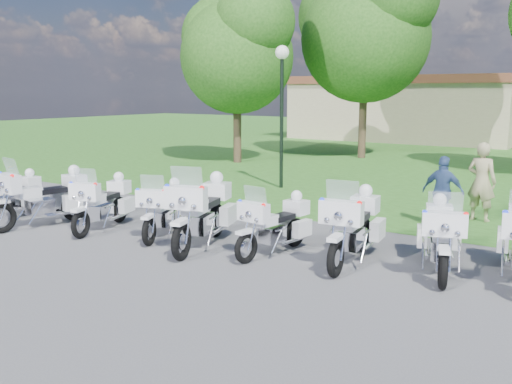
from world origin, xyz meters
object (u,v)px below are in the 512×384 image
Objects in this scene: motorcycle_5 at (276,224)px; motorcycle_7 at (441,235)px; motorcycle_4 at (203,211)px; motorcycle_1 at (45,196)px; motorcycle_3 at (164,208)px; bystander_a at (482,182)px; bystander_c at (443,192)px; motorcycle_0 at (6,195)px; lamp_post at (282,82)px; motorcycle_6 at (354,225)px; motorcycle_2 at (104,202)px.

motorcycle_7 reaches higher than motorcycle_5.
motorcycle_1 is at bearing -7.80° from motorcycle_4.
motorcycle_3 is 7.67m from bystander_a.
motorcycle_3 is at bearing 9.72° from motorcycle_5.
motorcycle_4 is at bearing 19.70° from motorcycle_5.
motorcycle_5 is 0.96× the size of motorcycle_7.
motorcycle_1 reaches higher than bystander_c.
motorcycle_4 is 1.14× the size of motorcycle_7.
motorcycle_1 is 5.89m from motorcycle_5.
bystander_a is at bearing -142.96° from motorcycle_0.
lamp_post is at bearing -52.73° from motorcycle_5.
lamp_post is at bearing -2.88° from bystander_a.
bystander_c is at bearing -146.43° from motorcycle_0.
motorcycle_3 is at bearing -163.05° from motorcycle_0.
bystander_a reaches higher than motorcycle_1.
motorcycle_5 is at bearing 161.12° from motorcycle_3.
motorcycle_6 reaches higher than motorcycle_7.
motorcycle_6 is 1.47× the size of bystander_c.
motorcycle_6 is 1.10× the size of motorcycle_7.
motorcycle_7 is at bearing -158.82° from motorcycle_1.
motorcycle_5 is (2.81, 0.19, -0.01)m from motorcycle_3.
bystander_c is (0.53, 3.73, 0.14)m from motorcycle_6.
motorcycle_4 is (4.23, 0.75, 0.03)m from motorcycle_1.
motorcycle_5 is (4.39, 0.55, -0.03)m from motorcycle_2.
motorcycle_0 is 10.41m from motorcycle_7.
motorcycle_0 reaches higher than motorcycle_5.
motorcycle_4 reaches higher than motorcycle_5.
motorcycle_7 is 1.15× the size of bystander_a.
motorcycle_7 is at bearing 165.90° from motorcycle_3.
motorcycle_0 is 8.86m from motorcycle_6.
bystander_c is (-0.58, -1.16, -0.13)m from bystander_a.
bystander_c reaches higher than motorcycle_6.
bystander_c is at bearing -136.76° from motorcycle_1.
motorcycle_7 reaches higher than motorcycle_2.
motorcycle_0 is at bearing -9.34° from motorcycle_4.
motorcycle_1 reaches higher than motorcycle_2.
motorcycle_7 is at bearing 109.63° from bystander_c.
motorcycle_1 is 0.54× the size of lamp_post.
motorcycle_7 is 3.54m from bystander_c.
bystander_c is at bearing 72.00° from bystander_a.
bystander_a is at bearing -157.60° from motorcycle_3.
motorcycle_6 is 1.27× the size of bystander_a.
motorcycle_0 reaches higher than motorcycle_3.
motorcycle_1 is 8.97m from motorcycle_7.
motorcycle_3 is 0.44× the size of lamp_post.
motorcycle_2 is 0.98× the size of motorcycle_7.
motorcycle_5 is 5.86m from bystander_a.
bystander_a is at bearing -113.22° from bystander_c.
lamp_post is at bearing -93.34° from motorcycle_1.
motorcycle_0 is at bearing -9.38° from motorcycle_7.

